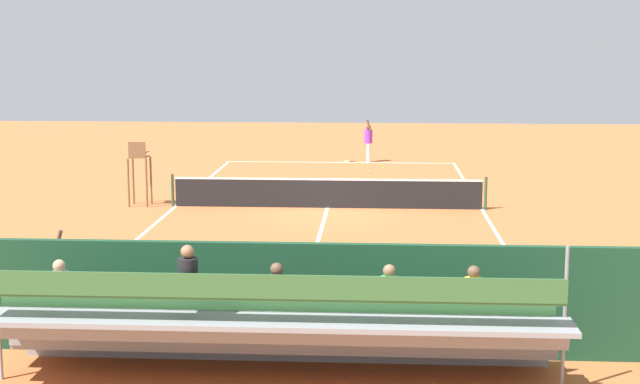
% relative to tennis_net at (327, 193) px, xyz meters
% --- Properties ---
extents(ground_plane, '(60.00, 60.00, 0.00)m').
position_rel_tennis_net_xyz_m(ground_plane, '(0.00, 0.00, -0.50)').
color(ground_plane, '#BC6033').
extents(court_line_markings, '(10.10, 22.20, 0.01)m').
position_rel_tennis_net_xyz_m(court_line_markings, '(0.00, -0.04, -0.50)').
color(court_line_markings, white).
rests_on(court_line_markings, ground).
extents(tennis_net, '(10.30, 0.10, 1.07)m').
position_rel_tennis_net_xyz_m(tennis_net, '(0.00, 0.00, 0.00)').
color(tennis_net, black).
rests_on(tennis_net, ground).
extents(backdrop_wall, '(18.00, 0.16, 2.00)m').
position_rel_tennis_net_xyz_m(backdrop_wall, '(0.00, 14.00, 0.50)').
color(backdrop_wall, '#194228').
rests_on(backdrop_wall, ground).
extents(bleacher_stand, '(9.06, 2.40, 2.48)m').
position_rel_tennis_net_xyz_m(bleacher_stand, '(-0.06, 15.33, 0.44)').
color(bleacher_stand, gray).
rests_on(bleacher_stand, ground).
extents(umpire_chair, '(0.67, 0.67, 2.14)m').
position_rel_tennis_net_xyz_m(umpire_chair, '(6.20, -0.02, 0.81)').
color(umpire_chair, brown).
rests_on(umpire_chair, ground).
extents(courtside_bench, '(1.80, 0.40, 0.93)m').
position_rel_tennis_net_xyz_m(courtside_bench, '(-3.08, 13.27, 0.06)').
color(courtside_bench, '#9E754C').
rests_on(courtside_bench, ground).
extents(equipment_bag, '(0.90, 0.36, 0.36)m').
position_rel_tennis_net_xyz_m(equipment_bag, '(-0.93, 13.40, -0.32)').
color(equipment_bag, black).
rests_on(equipment_bag, ground).
extents(tennis_player, '(0.39, 0.54, 1.93)m').
position_rel_tennis_net_xyz_m(tennis_player, '(-1.23, -11.18, 0.51)').
color(tennis_player, white).
rests_on(tennis_player, ground).
extents(tennis_racket, '(0.57, 0.31, 0.03)m').
position_rel_tennis_net_xyz_m(tennis_racket, '(-0.27, -11.32, -0.49)').
color(tennis_racket, black).
rests_on(tennis_racket, ground).
extents(tennis_ball_near, '(0.07, 0.07, 0.07)m').
position_rel_tennis_net_xyz_m(tennis_ball_near, '(-1.88, -9.03, -0.47)').
color(tennis_ball_near, '#CCDB33').
rests_on(tennis_ball_near, ground).
extents(tennis_ball_far, '(0.07, 0.07, 0.07)m').
position_rel_tennis_net_xyz_m(tennis_ball_far, '(-1.31, -8.06, -0.47)').
color(tennis_ball_far, '#CCDB33').
rests_on(tennis_ball_far, ground).
extents(line_judge, '(0.43, 0.55, 1.93)m').
position_rel_tennis_net_xyz_m(line_judge, '(4.50, 12.97, 0.51)').
color(line_judge, '#232328').
rests_on(line_judge, ground).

